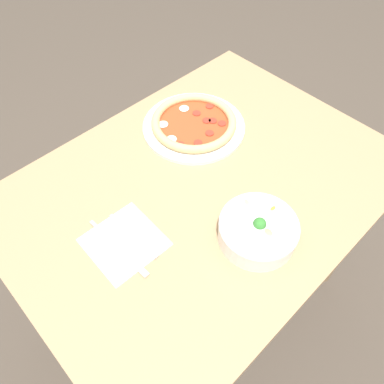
# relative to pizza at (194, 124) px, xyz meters

# --- Properties ---
(ground_plane) EXTENTS (8.00, 8.00, 0.00)m
(ground_plane) POSITION_rel_pizza_xyz_m (0.14, 0.18, -0.79)
(ground_plane) COLOR #4C4238
(dining_table) EXTENTS (1.07, 0.79, 0.77)m
(dining_table) POSITION_rel_pizza_xyz_m (0.14, 0.18, -0.15)
(dining_table) COLOR tan
(dining_table) RESTS_ON ground_plane
(pizza) EXTENTS (0.32, 0.32, 0.04)m
(pizza) POSITION_rel_pizza_xyz_m (0.00, 0.00, 0.00)
(pizza) COLOR white
(pizza) RESTS_ON dining_table
(bowl) EXTENTS (0.19, 0.19, 0.08)m
(bowl) POSITION_rel_pizza_xyz_m (0.16, 0.39, 0.02)
(bowl) COLOR white
(bowl) RESTS_ON dining_table
(napkin) EXTENTS (0.17, 0.17, 0.00)m
(napkin) POSITION_rel_pizza_xyz_m (0.41, 0.18, -0.02)
(napkin) COLOR white
(napkin) RESTS_ON dining_table
(fork) EXTENTS (0.02, 0.18, 0.00)m
(fork) POSITION_rel_pizza_xyz_m (0.38, 0.18, -0.01)
(fork) COLOR silver
(fork) RESTS_ON napkin
(knife) EXTENTS (0.02, 0.21, 0.01)m
(knife) POSITION_rel_pizza_xyz_m (0.43, 0.17, -0.01)
(knife) COLOR silver
(knife) RESTS_ON napkin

